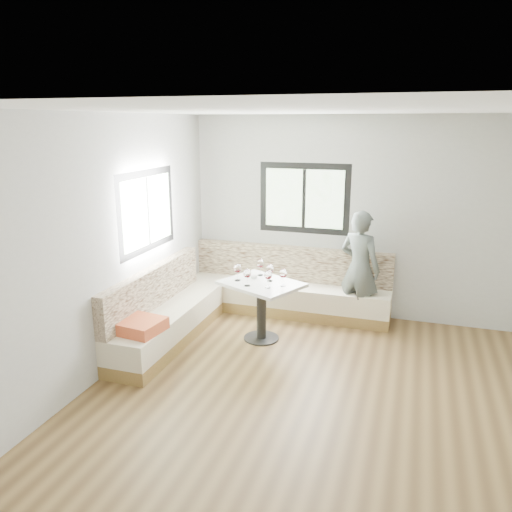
{
  "coord_description": "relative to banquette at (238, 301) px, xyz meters",
  "views": [
    {
      "loc": [
        0.63,
        -4.39,
        2.7
      ],
      "look_at": [
        -1.25,
        1.36,
        1.07
      ],
      "focal_mm": 35.0,
      "sensor_mm": 36.0,
      "label": 1
    }
  ],
  "objects": [
    {
      "name": "wine_glass_c",
      "position": [
        0.59,
        -0.52,
        0.58
      ],
      "size": [
        0.1,
        0.1,
        0.22
      ],
      "color": "white",
      "rests_on": "table"
    },
    {
      "name": "wine_glass_e",
      "position": [
        0.74,
        -0.4,
        0.58
      ],
      "size": [
        0.1,
        0.1,
        0.22
      ],
      "color": "white",
      "rests_on": "table"
    },
    {
      "name": "wine_glass_b",
      "position": [
        0.33,
        -0.54,
        0.58
      ],
      "size": [
        0.1,
        0.1,
        0.22
      ],
      "color": "white",
      "rests_on": "table"
    },
    {
      "name": "wine_glass_a",
      "position": [
        0.14,
        -0.37,
        0.58
      ],
      "size": [
        0.1,
        0.1,
        0.22
      ],
      "color": "white",
      "rests_on": "table"
    },
    {
      "name": "room",
      "position": [
        1.51,
        -1.53,
        1.08
      ],
      "size": [
        5.01,
        5.01,
        2.81
      ],
      "color": "brown",
      "rests_on": "ground"
    },
    {
      "name": "banquette",
      "position": [
        0.0,
        0.0,
        0.0
      ],
      "size": [
        2.9,
        2.8,
        0.95
      ],
      "color": "olive",
      "rests_on": "ground"
    },
    {
      "name": "person",
      "position": [
        1.55,
        0.54,
        0.46
      ],
      "size": [
        0.68,
        0.58,
        1.58
      ],
      "primitive_type": "imported",
      "rotation": [
        0.0,
        0.0,
        2.74
      ],
      "color": "#4D5450",
      "rests_on": "ground"
    },
    {
      "name": "wine_glass_f",
      "position": [
        0.35,
        -0.07,
        0.58
      ],
      "size": [
        0.1,
        0.1,
        0.22
      ],
      "color": "white",
      "rests_on": "table"
    },
    {
      "name": "table",
      "position": [
        0.45,
        -0.35,
        0.24
      ],
      "size": [
        1.14,
        1.04,
        0.76
      ],
      "rotation": [
        0.0,
        0.0,
        -0.43
      ],
      "color": "black",
      "rests_on": "ground"
    },
    {
      "name": "wine_glass_d",
      "position": [
        0.53,
        -0.27,
        0.58
      ],
      "size": [
        0.1,
        0.1,
        0.22
      ],
      "color": "white",
      "rests_on": "table"
    },
    {
      "name": "olive_ramekin",
      "position": [
        0.31,
        -0.21,
        0.45
      ],
      "size": [
        0.09,
        0.09,
        0.04
      ],
      "color": "white",
      "rests_on": "table"
    }
  ]
}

